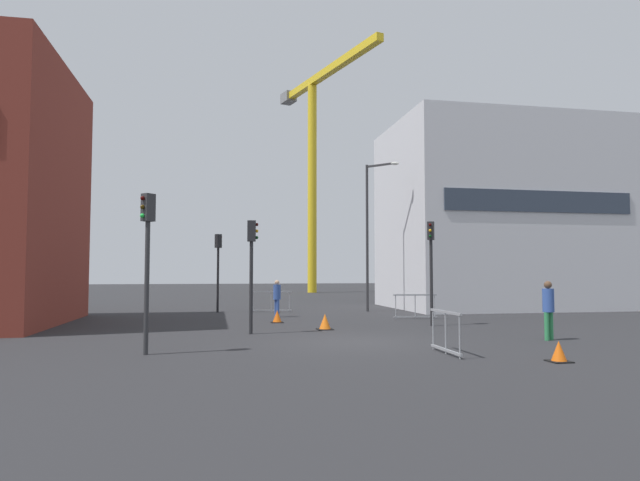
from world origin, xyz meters
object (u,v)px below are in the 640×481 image
traffic_cone_by_barrier (559,352)px  traffic_light_crosswalk (252,257)px  pedestrian_waiting (548,306)px  traffic_cone_on_verge (325,322)px  traffic_light_corner (218,260)px  pedestrian_walking (277,296)px  streetlamp_tall (371,224)px  traffic_light_near (147,246)px  construction_crane (315,144)px  traffic_light_far (431,256)px  traffic_cone_striped (277,317)px

traffic_cone_by_barrier → traffic_light_crosswalk: bearing=133.1°
pedestrian_waiting → traffic_light_crosswalk: bearing=158.9°
traffic_cone_on_verge → traffic_cone_by_barrier: size_ratio=1.17×
traffic_light_corner → traffic_light_crosswalk: (1.04, -10.12, -0.13)m
traffic_light_corner → pedestrian_walking: traffic_light_corner is taller
pedestrian_waiting → traffic_cone_by_barrier: 4.33m
streetlamp_tall → traffic_cone_by_barrier: bearing=-90.8°
streetlamp_tall → pedestrian_waiting: bearing=-81.2°
traffic_light_near → pedestrian_waiting: 11.76m
traffic_light_near → traffic_cone_on_verge: 7.87m
construction_crane → pedestrian_walking: (-6.86, -28.25, -13.79)m
traffic_light_corner → pedestrian_waiting: traffic_light_corner is taller
pedestrian_waiting → traffic_cone_on_verge: bearing=144.9°
traffic_light_near → traffic_light_far: traffic_light_near is taller
pedestrian_walking → traffic_cone_by_barrier: bearing=-70.0°
construction_crane → traffic_light_far: bearing=-92.6°
construction_crane → traffic_cone_on_verge: bearing=-99.7°
traffic_light_crosswalk → pedestrian_waiting: traffic_light_crosswalk is taller
construction_crane → pedestrian_waiting: bearing=-89.6°
streetlamp_tall → traffic_cone_striped: (-5.49, -5.24, -4.31)m
traffic_cone_on_verge → traffic_cone_by_barrier: (3.88, -7.91, -0.04)m
streetlamp_tall → traffic_light_far: streetlamp_tall is taller
traffic_cone_on_verge → traffic_cone_striped: size_ratio=1.12×
traffic_cone_by_barrier → construction_crane: bearing=87.4°
traffic_light_far → pedestrian_waiting: 5.38m
traffic_cone_on_verge → traffic_light_far: bearing=7.3°
pedestrian_waiting → traffic_cone_striped: size_ratio=3.53×
traffic_light_crosswalk → traffic_light_far: traffic_light_far is taller
streetlamp_tall → traffic_light_corner: (-7.84, 0.98, -1.86)m
streetlamp_tall → traffic_cone_striped: size_ratio=15.25×
traffic_light_near → traffic_light_far: bearing=29.4°
pedestrian_walking → traffic_light_crosswalk: bearing=-103.6°
pedestrian_waiting → traffic_cone_on_verge: size_ratio=3.15×
traffic_light_far → traffic_light_crosswalk: bearing=-168.3°
traffic_cone_striped → traffic_cone_by_barrier: 12.13m
traffic_light_near → traffic_cone_by_barrier: (9.45, -2.93, -2.49)m
traffic_light_corner → pedestrian_walking: size_ratio=2.37×
traffic_light_near → traffic_light_crosswalk: (2.88, 4.10, -0.16)m
traffic_light_corner → traffic_light_crosswalk: size_ratio=1.05×
traffic_light_corner → traffic_cone_on_verge: size_ratio=7.05×
construction_crane → traffic_light_near: bearing=-106.2°
streetlamp_tall → traffic_light_corner: streetlamp_tall is taller
traffic_light_near → traffic_cone_striped: 9.37m
traffic_cone_on_verge → pedestrian_waiting: bearing=-35.1°
construction_crane → traffic_light_corner: bearing=-111.0°
pedestrian_waiting → traffic_cone_striped: pedestrian_waiting is taller
traffic_light_far → pedestrian_walking: 7.65m
traffic_light_corner → traffic_light_far: (8.00, -8.69, 0.00)m
construction_crane → pedestrian_walking: 32.18m
traffic_light_corner → traffic_cone_striped: bearing=-69.3°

